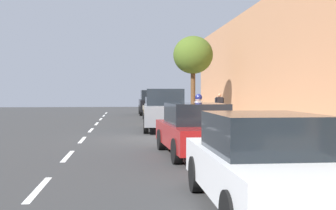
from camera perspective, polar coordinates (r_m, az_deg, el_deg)
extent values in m
plane|color=#323232|center=(17.25, -0.86, -4.41)|extent=(71.96, 71.96, 0.00)
cube|color=#B09F8B|center=(17.93, 10.85, -3.97)|extent=(3.93, 44.98, 0.15)
cube|color=gray|center=(17.45, 4.39, -4.09)|extent=(0.16, 44.98, 0.15)
cube|color=white|center=(8.66, -16.83, -10.64)|extent=(0.14, 2.20, 0.01)
cube|color=white|center=(12.75, -13.17, -6.63)|extent=(0.14, 2.20, 0.01)
cube|color=white|center=(16.89, -11.33, -4.56)|extent=(0.14, 2.20, 0.01)
cube|color=white|center=(21.05, -10.21, -3.31)|extent=(0.14, 2.20, 0.01)
cube|color=white|center=(25.22, -9.47, -2.47)|extent=(0.14, 2.20, 0.01)
cube|color=white|center=(29.41, -8.94, -1.87)|extent=(0.14, 2.20, 0.01)
cube|color=white|center=(33.59, -8.54, -1.41)|extent=(0.14, 2.20, 0.01)
cube|color=white|center=(37.78, -8.23, -1.06)|extent=(0.14, 2.20, 0.01)
cube|color=white|center=(17.26, -0.44, -4.39)|extent=(0.12, 44.98, 0.01)
cube|color=tan|center=(18.65, 17.48, 6.17)|extent=(0.50, 44.98, 6.63)
cube|color=white|center=(6.88, 12.46, -8.78)|extent=(1.77, 4.41, 0.64)
cube|color=black|center=(6.80, 12.49, -3.63)|extent=(1.56, 2.11, 0.60)
cylinder|color=black|center=(8.46, 14.84, -8.67)|extent=(0.22, 0.66, 0.66)
cylinder|color=black|center=(8.05, 3.82, -9.16)|extent=(0.22, 0.66, 0.66)
cube|color=maroon|center=(12.52, 3.71, -3.99)|extent=(2.02, 4.50, 0.64)
cube|color=black|center=(12.47, 3.71, -1.15)|extent=(1.67, 2.19, 0.60)
cylinder|color=black|center=(14.06, 5.69, -4.47)|extent=(0.26, 0.67, 0.66)
cylinder|color=black|center=(13.73, -0.87, -4.61)|extent=(0.26, 0.67, 0.66)
cylinder|color=black|center=(11.46, 9.21, -5.90)|extent=(0.26, 0.67, 0.66)
cylinder|color=black|center=(11.06, 1.18, -6.16)|extent=(0.26, 0.67, 0.66)
cube|color=slate|center=(20.52, -0.51, -1.24)|extent=(2.12, 4.79, 0.90)
cube|color=black|center=(20.49, -0.51, 1.08)|extent=(1.82, 3.18, 0.76)
cylinder|color=black|center=(22.05, 1.60, -2.07)|extent=(0.26, 0.77, 0.76)
cylinder|color=black|center=(21.98, -2.95, -2.08)|extent=(0.26, 0.77, 0.76)
cylinder|color=black|center=(19.15, 2.30, -2.65)|extent=(0.26, 0.77, 0.76)
cylinder|color=black|center=(19.07, -2.94, -2.67)|extent=(0.26, 0.77, 0.76)
cube|color=tan|center=(27.60, -1.30, -0.84)|extent=(1.85, 4.44, 0.64)
cube|color=black|center=(27.58, -1.30, 0.45)|extent=(1.59, 2.13, 0.60)
cylinder|color=black|center=(29.06, 0.03, -1.24)|extent=(0.23, 0.66, 0.66)
cylinder|color=black|center=(28.91, -3.16, -1.26)|extent=(0.23, 0.66, 0.66)
cylinder|color=black|center=(26.35, 0.75, -1.55)|extent=(0.23, 0.66, 0.66)
cylinder|color=black|center=(26.19, -2.77, -1.58)|extent=(0.23, 0.66, 0.66)
cube|color=black|center=(34.72, -2.25, -0.01)|extent=(1.93, 4.71, 0.90)
cube|color=black|center=(34.70, -2.25, 1.36)|extent=(1.69, 3.11, 0.76)
cylinder|color=black|center=(36.24, -0.99, -0.57)|extent=(0.22, 0.76, 0.76)
cylinder|color=black|center=(36.15, -3.75, -0.58)|extent=(0.22, 0.76, 0.76)
cylinder|color=black|center=(33.34, -0.61, -0.77)|extent=(0.22, 0.76, 0.76)
cylinder|color=black|center=(33.24, -3.61, -0.78)|extent=(0.22, 0.76, 0.76)
torus|color=black|center=(17.06, 1.67, -3.26)|extent=(0.57, 0.50, 0.72)
torus|color=black|center=(16.52, 4.69, -3.43)|extent=(0.57, 0.50, 0.72)
cylinder|color=#A51414|center=(16.85, 2.78, -3.02)|extent=(0.51, 0.45, 0.53)
cylinder|color=#A51414|center=(16.66, 3.84, -3.11)|extent=(0.13, 0.12, 0.49)
cylinder|color=#A51414|center=(16.80, 2.93, -2.20)|extent=(0.58, 0.50, 0.05)
cylinder|color=#A51414|center=(16.61, 4.18, -3.68)|extent=(0.29, 0.26, 0.19)
cylinder|color=#A51414|center=(16.56, 4.34, -2.85)|extent=(0.22, 0.20, 0.35)
cylinder|color=#A51414|center=(17.03, 1.78, -2.69)|extent=(0.11, 0.10, 0.35)
cube|color=black|center=(16.61, 3.99, -2.14)|extent=(0.25, 0.23, 0.05)
cylinder|color=black|center=(16.99, 1.89, -1.92)|extent=(0.32, 0.37, 0.03)
cylinder|color=#C6B284|center=(16.46, 4.20, -3.19)|extent=(0.15, 0.15, 0.87)
cylinder|color=#C6B284|center=(16.27, 3.98, -3.25)|extent=(0.15, 0.15, 0.87)
cube|color=white|center=(16.32, 4.09, -0.64)|extent=(0.38, 0.44, 0.61)
cylinder|color=white|center=(16.57, 4.37, -0.71)|extent=(0.10, 0.10, 0.58)
cylinder|color=white|center=(16.08, 3.81, -0.78)|extent=(0.10, 0.10, 0.58)
sphere|color=gray|center=(16.31, 4.10, 0.86)|extent=(0.24, 0.24, 0.24)
sphere|color=navy|center=(16.31, 4.10, 1.01)|extent=(0.27, 0.27, 0.27)
cube|color=black|center=(16.26, 4.76, -0.58)|extent=(0.30, 0.35, 0.44)
cylinder|color=#543820|center=(27.20, 3.34, 1.70)|extent=(0.29, 0.29, 3.35)
ellipsoid|color=#455B1E|center=(27.30, 3.35, 6.67)|extent=(2.51, 2.51, 2.39)
cylinder|color=black|center=(26.33, 7.04, -1.08)|extent=(0.15, 0.15, 0.81)
cylinder|color=black|center=(26.23, 6.65, -1.09)|extent=(0.15, 0.15, 0.81)
cube|color=black|center=(26.25, 6.85, 0.43)|extent=(0.43, 0.33, 0.57)
cylinder|color=black|center=(26.38, 7.35, 0.37)|extent=(0.10, 0.10, 0.55)
cylinder|color=black|center=(26.13, 6.35, 0.36)|extent=(0.10, 0.10, 0.55)
sphere|color=tan|center=(26.25, 6.85, 1.31)|extent=(0.23, 0.23, 0.23)
cylinder|color=red|center=(26.76, 1.75, -1.14)|extent=(0.22, 0.22, 0.70)
sphere|color=red|center=(26.74, 1.75, -0.31)|extent=(0.20, 0.20, 0.20)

